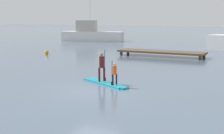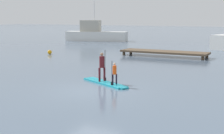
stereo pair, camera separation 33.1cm
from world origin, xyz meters
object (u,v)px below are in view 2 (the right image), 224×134
Objects in this scene: paddleboard_near at (105,83)px; paddler_adult at (102,65)px; paddler_child_solo at (114,72)px; mooring_buoy_near at (50,52)px; fishing_boat_green_midground at (95,34)px.

paddler_adult is (-0.30, 0.15, 1.00)m from paddleboard_near.
paddler_child_solo reaches higher than mooring_buoy_near.
paddler_child_solo is at bearing -39.06° from mooring_buoy_near.
fishing_boat_green_midground is at bearing 122.03° from paddler_adult.
paddler_adult is at bearing 153.79° from paddler_child_solo.
paddler_child_solo is 0.13× the size of fishing_boat_green_midground.
fishing_boat_green_midground is 19.37m from mooring_buoy_near.
paddler_adult reaches higher than mooring_buoy_near.
fishing_boat_green_midground reaches higher than paddler_child_solo.
paddler_adult reaches higher than paddleboard_near.
mooring_buoy_near is (5.78, -18.47, -0.88)m from fishing_boat_green_midground.
paddleboard_near is 0.35× the size of fishing_boat_green_midground.
paddleboard_near is at bearing -57.67° from fishing_boat_green_midground.
paddler_adult is at bearing -57.97° from fishing_boat_green_midground.
paddler_adult is at bearing 153.51° from paddleboard_near.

